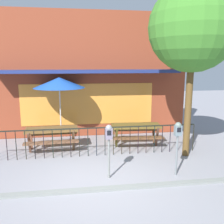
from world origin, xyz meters
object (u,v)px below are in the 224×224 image
object	(u,v)px
picnic_table_right	(136,129)
parking_meter_far	(178,135)
picnic_table_left	(52,133)
patio_umbrella	(59,83)
parking_meter_near	(109,137)
street_tree	(193,28)

from	to	relation	value
picnic_table_right	parking_meter_far	size ratio (longest dim) A/B	1.28
picnic_table_right	picnic_table_left	bearing A→B (deg)	-178.53
picnic_table_left	picnic_table_right	size ratio (longest dim) A/B	0.98
picnic_table_right	patio_umbrella	world-z (taller)	patio_umbrella
parking_meter_near	parking_meter_far	size ratio (longest dim) A/B	0.98
street_tree	parking_meter_far	bearing A→B (deg)	-123.57
parking_meter_far	patio_umbrella	bearing A→B (deg)	134.37
picnic_table_right	parking_meter_far	bearing A→B (deg)	-79.65
parking_meter_far	picnic_table_left	bearing A→B (deg)	143.91
parking_meter_near	parking_meter_far	world-z (taller)	parking_meter_far
picnic_table_left	patio_umbrella	size ratio (longest dim) A/B	0.74
patio_umbrella	picnic_table_right	bearing A→B (deg)	-13.74
parking_meter_near	picnic_table_right	bearing A→B (deg)	62.19
patio_umbrella	street_tree	size ratio (longest dim) A/B	0.46
parking_meter_near	patio_umbrella	bearing A→B (deg)	113.66
picnic_table_left	parking_meter_far	distance (m)	4.40
patio_umbrella	parking_meter_near	world-z (taller)	patio_umbrella
patio_umbrella	street_tree	distance (m)	4.93
picnic_table_right	parking_meter_far	distance (m)	2.75
picnic_table_left	street_tree	world-z (taller)	street_tree
picnic_table_left	street_tree	distance (m)	5.75
picnic_table_left	picnic_table_right	xyz separation A→B (m)	(3.04, 0.08, 0.00)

